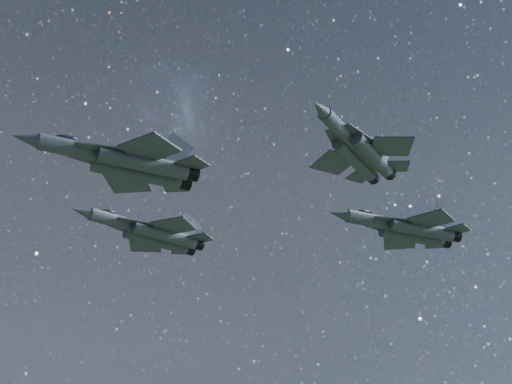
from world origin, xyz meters
TOP-DOWN VIEW (x-y plane):
  - jet_lead at (-14.51, -6.76)m, footprint 18.27×12.56m
  - jet_left at (-1.99, 11.08)m, footprint 17.50×12.51m
  - jet_right at (3.79, -19.00)m, footprint 15.53×10.25m
  - jet_slot at (23.64, -6.39)m, footprint 18.33×12.51m

SIDE VIEW (x-z plane):
  - jet_lead at x=-14.51m, z-range 147.45..152.04m
  - jet_right at x=3.79m, z-range 149.69..153.66m
  - jet_left at x=-1.99m, z-range 150.14..154.61m
  - jet_slot at x=23.64m, z-range 151.05..155.66m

